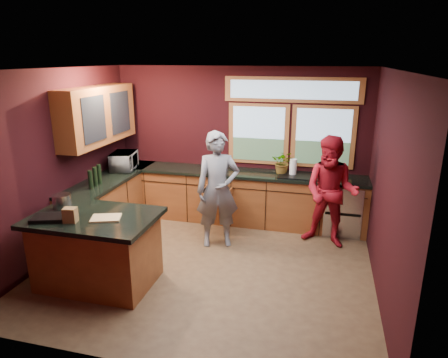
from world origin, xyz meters
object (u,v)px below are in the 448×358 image
at_px(island, 97,249).
at_px(person_grey, 218,190).
at_px(stock_pot, 62,201).
at_px(cutting_board, 106,218).
at_px(person_red, 331,192).

bearing_deg(island, person_grey, 50.76).
bearing_deg(stock_pot, cutting_board, -14.93).
height_order(person_red, stock_pot, person_red).
bearing_deg(person_grey, island, -149.53).
relative_size(person_grey, person_red, 1.04).
xyz_separation_m(person_red, stock_pot, (-3.43, -1.76, 0.17)).
distance_m(person_grey, stock_pot, 2.20).
bearing_deg(cutting_board, stock_pot, 165.07).
bearing_deg(stock_pot, person_red, 27.10).
bearing_deg(person_red, island, -132.70).
height_order(island, stock_pot, stock_pot).
height_order(person_grey, person_red, person_grey).
distance_m(person_red, stock_pot, 3.86).
bearing_deg(cutting_board, person_grey, 56.62).
height_order(island, cutting_board, cutting_board).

